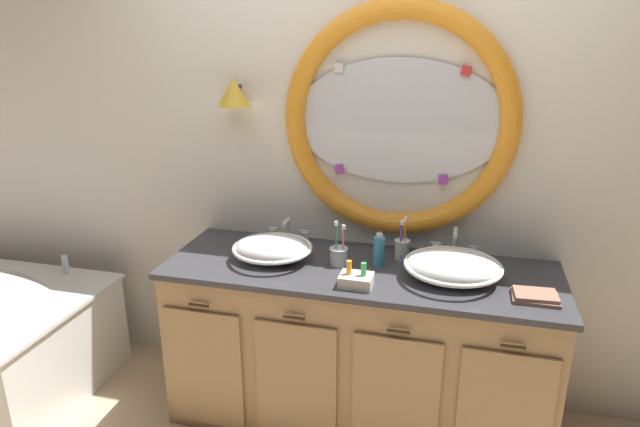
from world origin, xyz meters
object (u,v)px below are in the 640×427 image
soap_dispenser (379,251)px  folded_hand_towel (535,296)px  sink_basin_left (272,248)px  toothbrush_holder_right (402,247)px  toiletry_basket (356,280)px  toothbrush_holder_left (339,255)px  sink_basin_right (453,266)px

soap_dispenser → folded_hand_towel: size_ratio=0.91×
sink_basin_left → soap_dispenser: size_ratio=2.28×
toothbrush_holder_right → toiletry_basket: size_ratio=1.52×
toothbrush_holder_right → toiletry_basket: 0.40m
toothbrush_holder_left → toothbrush_holder_right: toothbrush_holder_left is taller
sink_basin_left → folded_hand_towel: size_ratio=2.07×
folded_hand_towel → toiletry_basket: toiletry_basket is taller
sink_basin_right → soap_dispenser: bearing=168.6°
toiletry_basket → folded_hand_towel: bearing=5.0°
sink_basin_left → sink_basin_right: (0.86, 0.00, 0.00)m
toothbrush_holder_left → toiletry_basket: toothbrush_holder_left is taller
soap_dispenser → folded_hand_towel: bearing=-14.8°
sink_basin_left → toothbrush_holder_left: (0.33, 0.03, -0.01)m
toothbrush_holder_right → sink_basin_right: bearing=-36.2°
toothbrush_holder_right → folded_hand_towel: bearing=-26.3°
folded_hand_towel → sink_basin_right: bearing=161.9°
sink_basin_left → toothbrush_holder_left: toothbrush_holder_left is taller
sink_basin_right → toothbrush_holder_right: bearing=143.8°
sink_basin_left → folded_hand_towel: sink_basin_left is taller
sink_basin_right → folded_hand_towel: sink_basin_right is taller
sink_basin_left → soap_dispenser: bearing=7.8°
toothbrush_holder_left → soap_dispenser: 0.19m
toothbrush_holder_left → folded_hand_towel: size_ratio=1.17×
toothbrush_holder_left → soap_dispenser: bearing=12.8°
toothbrush_holder_right → soap_dispenser: toothbrush_holder_right is taller
sink_basin_left → sink_basin_right: 0.86m
sink_basin_left → toothbrush_holder_right: toothbrush_holder_right is taller
folded_hand_towel → toiletry_basket: 0.76m
soap_dispenser → folded_hand_towel: 0.72m
sink_basin_right → toiletry_basket: (-0.41, -0.18, -0.03)m
toothbrush_holder_right → soap_dispenser: size_ratio=1.27×
toothbrush_holder_right → folded_hand_towel: (0.60, -0.30, -0.04)m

